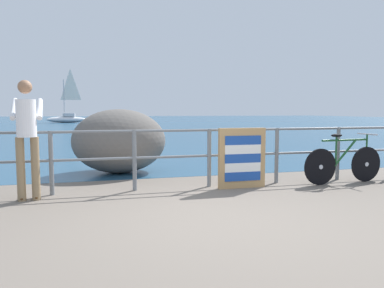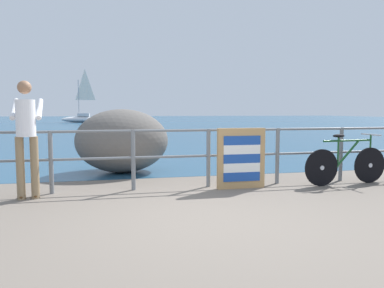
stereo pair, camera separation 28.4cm
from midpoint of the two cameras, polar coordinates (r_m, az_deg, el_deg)
ground_plane at (r=24.32m, az=-12.04°, el=1.77°), size 120.00×120.00×0.10m
sea_surface at (r=52.20m, az=-13.50°, el=3.54°), size 120.00×90.00×0.01m
promenade_railing at (r=6.30m, az=-4.29°, el=-1.22°), size 9.22×0.07×1.02m
bicycle at (r=7.27m, az=21.47°, el=-2.65°), size 1.70×0.48×0.92m
person_at_railing at (r=5.99m, az=-25.48°, el=1.40°), size 0.49×0.66×1.78m
folded_deckchair_stack at (r=6.39m, az=6.49°, el=-2.19°), size 0.84×0.10×1.04m
breakwater_boulder_main at (r=8.08m, az=-12.20°, el=0.45°), size 1.99×1.65×1.37m
sailboat at (r=44.57m, az=-19.00°, el=4.06°), size 4.47×1.55×6.16m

